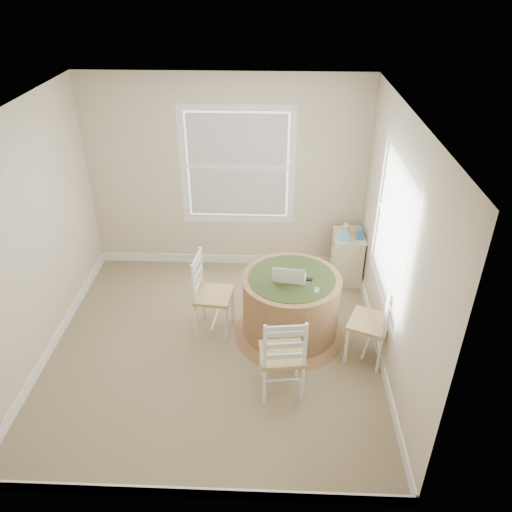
{
  "coord_description": "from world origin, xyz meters",
  "views": [
    {
      "loc": [
        0.63,
        -4.2,
        3.75
      ],
      "look_at": [
        0.44,
        0.45,
        0.93
      ],
      "focal_mm": 35.0,
      "sensor_mm": 36.0,
      "label": 1
    }
  ],
  "objects_px": {
    "chair_left": "(214,295)",
    "chair_right": "(370,322)",
    "round_table": "(291,304)",
    "laptop": "(289,277)",
    "corner_chest": "(347,257)",
    "chair_near": "(282,354)"
  },
  "relations": [
    {
      "from": "round_table",
      "to": "chair_left",
      "type": "distance_m",
      "value": 0.87
    },
    {
      "from": "round_table",
      "to": "laptop",
      "type": "distance_m",
      "value": 0.39
    },
    {
      "from": "chair_left",
      "to": "chair_right",
      "type": "height_order",
      "value": "same"
    },
    {
      "from": "chair_left",
      "to": "chair_near",
      "type": "height_order",
      "value": "same"
    },
    {
      "from": "round_table",
      "to": "chair_left",
      "type": "relative_size",
      "value": 1.33
    },
    {
      "from": "laptop",
      "to": "corner_chest",
      "type": "xyz_separation_m",
      "value": [
        0.79,
        1.22,
        -0.47
      ]
    },
    {
      "from": "round_table",
      "to": "chair_right",
      "type": "height_order",
      "value": "chair_right"
    },
    {
      "from": "chair_left",
      "to": "chair_near",
      "type": "bearing_deg",
      "value": -134.66
    },
    {
      "from": "round_table",
      "to": "chair_near",
      "type": "distance_m",
      "value": 0.87
    },
    {
      "from": "corner_chest",
      "to": "chair_left",
      "type": "bearing_deg",
      "value": -146.41
    },
    {
      "from": "round_table",
      "to": "chair_right",
      "type": "bearing_deg",
      "value": -9.15
    },
    {
      "from": "chair_right",
      "to": "chair_left",
      "type": "bearing_deg",
      "value": -81.31
    },
    {
      "from": "round_table",
      "to": "chair_right",
      "type": "distance_m",
      "value": 0.88
    },
    {
      "from": "chair_near",
      "to": "round_table",
      "type": "bearing_deg",
      "value": -103.51
    },
    {
      "from": "chair_left",
      "to": "corner_chest",
      "type": "xyz_separation_m",
      "value": [
        1.63,
        1.11,
        -0.14
      ]
    },
    {
      "from": "chair_right",
      "to": "laptop",
      "type": "xyz_separation_m",
      "value": [
        -0.84,
        0.3,
        0.33
      ]
    },
    {
      "from": "chair_right",
      "to": "round_table",
      "type": "bearing_deg",
      "value": -90.53
    },
    {
      "from": "corner_chest",
      "to": "chair_near",
      "type": "bearing_deg",
      "value": -113.63
    },
    {
      "from": "laptop",
      "to": "corner_chest",
      "type": "height_order",
      "value": "laptop"
    },
    {
      "from": "chair_left",
      "to": "laptop",
      "type": "bearing_deg",
      "value": -91.45
    },
    {
      "from": "corner_chest",
      "to": "round_table",
      "type": "bearing_deg",
      "value": -123.69
    },
    {
      "from": "chair_right",
      "to": "laptop",
      "type": "bearing_deg",
      "value": -87.34
    }
  ]
}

